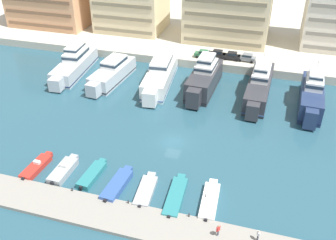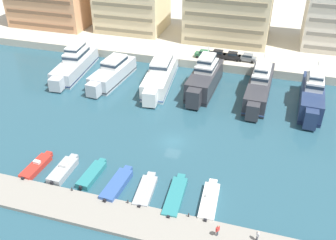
# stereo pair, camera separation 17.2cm
# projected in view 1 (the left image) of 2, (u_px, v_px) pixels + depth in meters

# --- Properties ---
(ground_plane) EXTENTS (400.00, 400.00, 0.00)m
(ground_plane) POSITION_uv_depth(u_px,v_px,m) (173.00, 142.00, 62.84)
(ground_plane) COLOR #285160
(quay_promenade) EXTENTS (180.00, 70.00, 1.93)m
(quay_promenade) POSITION_uv_depth(u_px,v_px,m) (230.00, 21.00, 114.45)
(quay_promenade) COLOR beige
(quay_promenade) RESTS_ON ground
(pier_dock) EXTENTS (120.00, 5.43, 0.51)m
(pier_dock) POSITION_uv_depth(u_px,v_px,m) (134.00, 221.00, 47.84)
(pier_dock) COLOR gray
(pier_dock) RESTS_ON ground
(yacht_silver_far_left) EXTENTS (5.99, 19.91, 7.89)m
(yacht_silver_far_left) POSITION_uv_depth(u_px,v_px,m) (74.00, 64.00, 84.49)
(yacht_silver_far_left) COLOR silver
(yacht_silver_far_left) RESTS_ON ground
(yacht_silver_left) EXTENTS (5.74, 17.29, 6.57)m
(yacht_silver_left) POSITION_uv_depth(u_px,v_px,m) (112.00, 73.00, 81.00)
(yacht_silver_left) COLOR silver
(yacht_silver_left) RESTS_ON ground
(yacht_white_mid_left) EXTENTS (6.52, 21.12, 7.06)m
(yacht_white_mid_left) POSITION_uv_depth(u_px,v_px,m) (160.00, 75.00, 79.67)
(yacht_white_mid_left) COLOR white
(yacht_white_mid_left) RESTS_ON ground
(yacht_charcoal_center_left) EXTENTS (5.37, 17.68, 8.85)m
(yacht_charcoal_center_left) POSITION_uv_depth(u_px,v_px,m) (204.00, 78.00, 77.10)
(yacht_charcoal_center_left) COLOR #333338
(yacht_charcoal_center_left) RESTS_ON ground
(yacht_charcoal_center) EXTENTS (4.81, 21.16, 8.23)m
(yacht_charcoal_center) POSITION_uv_depth(u_px,v_px,m) (259.00, 85.00, 75.19)
(yacht_charcoal_center) COLOR #333338
(yacht_charcoal_center) RESTS_ON ground
(yacht_navy_center_right) EXTENTS (4.72, 17.87, 8.70)m
(yacht_navy_center_right) POSITION_uv_depth(u_px,v_px,m) (312.00, 95.00, 71.27)
(yacht_navy_center_right) COLOR navy
(yacht_navy_center_right) RESTS_ON ground
(motorboat_red_far_left) EXTENTS (2.16, 6.86, 1.31)m
(motorboat_red_far_left) POSITION_uv_depth(u_px,v_px,m) (37.00, 166.00, 56.64)
(motorboat_red_far_left) COLOR red
(motorboat_red_far_left) RESTS_ON ground
(motorboat_grey_left) EXTENTS (2.23, 6.87, 1.51)m
(motorboat_grey_left) POSITION_uv_depth(u_px,v_px,m) (64.00, 170.00, 55.78)
(motorboat_grey_left) COLOR #9EA3A8
(motorboat_grey_left) RESTS_ON ground
(motorboat_teal_mid_left) EXTENTS (2.23, 6.94, 0.89)m
(motorboat_teal_mid_left) POSITION_uv_depth(u_px,v_px,m) (92.00, 174.00, 55.14)
(motorboat_teal_mid_left) COLOR teal
(motorboat_teal_mid_left) RESTS_ON ground
(motorboat_blue_center_left) EXTENTS (2.56, 7.76, 0.99)m
(motorboat_blue_center_left) POSITION_uv_depth(u_px,v_px,m) (117.00, 185.00, 53.18)
(motorboat_blue_center_left) COLOR #33569E
(motorboat_blue_center_left) RESTS_ON ground
(motorboat_grey_center) EXTENTS (2.69, 7.30, 0.81)m
(motorboat_grey_center) POSITION_uv_depth(u_px,v_px,m) (146.00, 190.00, 52.37)
(motorboat_grey_center) COLOR #9EA3A8
(motorboat_grey_center) RESTS_ON ground
(motorboat_teal_center_right) EXTENTS (2.50, 8.77, 0.82)m
(motorboat_teal_center_right) POSITION_uv_depth(u_px,v_px,m) (176.00, 196.00, 51.43)
(motorboat_teal_center_right) COLOR teal
(motorboat_teal_center_right) RESTS_ON ground
(motorboat_white_mid_right) EXTENTS (2.50, 8.07, 1.21)m
(motorboat_white_mid_right) POSITION_uv_depth(u_px,v_px,m) (210.00, 200.00, 50.62)
(motorboat_white_mid_right) COLOR white
(motorboat_white_mid_right) RESTS_ON ground
(car_green_far_left) EXTENTS (4.16, 2.05, 1.80)m
(car_green_far_left) POSITION_uv_depth(u_px,v_px,m) (204.00, 54.00, 87.51)
(car_green_far_left) COLOR #2D6642
(car_green_far_left) RESTS_ON quay_promenade
(car_black_left) EXTENTS (4.18, 2.09, 1.80)m
(car_black_left) POSITION_uv_depth(u_px,v_px,m) (217.00, 54.00, 87.56)
(car_black_left) COLOR black
(car_black_left) RESTS_ON quay_promenade
(car_black_mid_left) EXTENTS (4.13, 1.97, 1.80)m
(car_black_mid_left) POSITION_uv_depth(u_px,v_px,m) (232.00, 56.00, 86.55)
(car_black_mid_left) COLOR black
(car_black_mid_left) RESTS_ON quay_promenade
(car_grey_center_left) EXTENTS (4.23, 2.21, 1.80)m
(car_grey_center_left) POSITION_uv_depth(u_px,v_px,m) (247.00, 57.00, 85.72)
(car_grey_center_left) COLOR slate
(car_grey_center_left) RESTS_ON quay_promenade
(apartment_block_mid_left) EXTENTS (21.29, 17.26, 18.56)m
(apartment_block_mid_left) POSITION_uv_depth(u_px,v_px,m) (229.00, 5.00, 95.36)
(apartment_block_mid_left) COLOR beige
(apartment_block_mid_left) RESTS_ON quay_promenade
(pedestrian_near_edge) EXTENTS (0.40, 0.55, 1.59)m
(pedestrian_near_edge) POSITION_uv_depth(u_px,v_px,m) (258.00, 234.00, 44.47)
(pedestrian_near_edge) COLOR #4C515B
(pedestrian_near_edge) RESTS_ON pier_dock
(pedestrian_mid_deck) EXTENTS (0.45, 0.57, 1.72)m
(pedestrian_mid_deck) POSITION_uv_depth(u_px,v_px,m) (218.00, 229.00, 45.00)
(pedestrian_mid_deck) COLOR #4C515B
(pedestrian_mid_deck) RESTS_ON pier_dock
(bollard_west) EXTENTS (0.20, 0.20, 0.61)m
(bollard_west) POSITION_uv_depth(u_px,v_px,m) (72.00, 189.00, 51.92)
(bollard_west) COLOR #2D2D33
(bollard_west) RESTS_ON pier_dock
(bollard_west_mid) EXTENTS (0.20, 0.20, 0.61)m
(bollard_west_mid) POSITION_uv_depth(u_px,v_px,m) (128.00, 201.00, 49.92)
(bollard_west_mid) COLOR #2D2D33
(bollard_west_mid) RESTS_ON pier_dock
(bollard_east_mid) EXTENTS (0.20, 0.20, 0.61)m
(bollard_east_mid) POSITION_uv_depth(u_px,v_px,m) (189.00, 215.00, 47.92)
(bollard_east_mid) COLOR #2D2D33
(bollard_east_mid) RESTS_ON pier_dock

